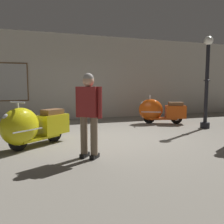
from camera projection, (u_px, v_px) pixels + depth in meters
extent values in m
plane|color=slate|center=(117.00, 138.00, 6.01)|extent=(60.00, 60.00, 0.00)
cube|color=#ADA89E|center=(83.00, 77.00, 9.41)|extent=(18.00, 0.20, 3.25)
cube|color=brown|center=(7.00, 82.00, 8.41)|extent=(1.44, 0.03, 1.36)
cube|color=#9E9E9E|center=(6.00, 82.00, 8.39)|extent=(1.36, 0.01, 1.28)
cylinder|color=black|center=(18.00, 141.00, 4.80)|extent=(0.37, 0.31, 0.40)
cylinder|color=silver|center=(18.00, 141.00, 4.80)|extent=(0.20, 0.19, 0.18)
cylinder|color=black|center=(54.00, 133.00, 5.59)|extent=(0.37, 0.31, 0.40)
cylinder|color=silver|center=(54.00, 133.00, 5.59)|extent=(0.20, 0.19, 0.18)
cube|color=gold|center=(38.00, 138.00, 5.20)|extent=(0.98, 0.87, 0.05)
ellipsoid|color=gold|center=(20.00, 127.00, 4.81)|extent=(0.99, 0.93, 0.77)
cube|color=gold|center=(53.00, 124.00, 5.54)|extent=(0.79, 0.74, 0.44)
cube|color=brown|center=(52.00, 112.00, 5.50)|extent=(0.56, 0.52, 0.12)
sphere|color=silver|center=(7.00, 118.00, 4.55)|extent=(0.15, 0.15, 0.15)
cylinder|color=silver|center=(18.00, 109.00, 4.75)|extent=(0.04, 0.04, 0.28)
cylinder|color=silver|center=(18.00, 102.00, 4.73)|extent=(0.29, 0.37, 0.03)
cube|color=silver|center=(28.00, 130.00, 4.67)|extent=(0.55, 0.42, 0.02)
cylinder|color=black|center=(149.00, 118.00, 8.27)|extent=(0.39, 0.23, 0.39)
cylinder|color=silver|center=(149.00, 118.00, 8.27)|extent=(0.20, 0.16, 0.18)
cylinder|color=black|center=(176.00, 118.00, 8.19)|extent=(0.39, 0.23, 0.39)
cylinder|color=silver|center=(176.00, 118.00, 8.19)|extent=(0.20, 0.16, 0.18)
cube|color=#C6470F|center=(163.00, 118.00, 8.24)|extent=(1.00, 0.70, 0.05)
ellipsoid|color=#C6470F|center=(151.00, 110.00, 8.24)|extent=(0.96, 0.80, 0.75)
cube|color=#C6470F|center=(175.00, 112.00, 8.17)|extent=(0.77, 0.63, 0.43)
cube|color=brown|center=(176.00, 104.00, 8.14)|extent=(0.54, 0.44, 0.12)
sphere|color=silver|center=(143.00, 104.00, 8.24)|extent=(0.15, 0.15, 0.15)
cylinder|color=silver|center=(150.00, 100.00, 8.20)|extent=(0.04, 0.04, 0.27)
cylinder|color=silver|center=(150.00, 96.00, 8.19)|extent=(0.21, 0.41, 0.03)
cube|color=silver|center=(151.00, 112.00, 7.99)|extent=(0.61, 0.28, 0.02)
cylinder|color=black|center=(205.00, 125.00, 7.36)|extent=(0.28, 0.28, 0.18)
cylinder|color=black|center=(207.00, 84.00, 7.22)|extent=(0.11, 0.11, 2.34)
torus|color=black|center=(207.00, 80.00, 7.21)|extent=(0.19, 0.19, 0.04)
sphere|color=white|center=(209.00, 41.00, 7.08)|extent=(0.27, 0.27, 0.27)
cube|color=black|center=(95.00, 156.00, 4.32)|extent=(0.23, 0.24, 0.07)
cylinder|color=#72604C|center=(94.00, 134.00, 4.26)|extent=(0.13, 0.13, 0.76)
cube|color=black|center=(85.00, 155.00, 4.40)|extent=(0.23, 0.24, 0.07)
cylinder|color=#72604C|center=(84.00, 133.00, 4.33)|extent=(0.13, 0.13, 0.76)
cube|color=maroon|center=(89.00, 102.00, 4.23)|extent=(0.39, 0.37, 0.54)
cylinder|color=maroon|center=(100.00, 103.00, 4.15)|extent=(0.08, 0.08, 0.56)
cylinder|color=maroon|center=(78.00, 102.00, 4.31)|extent=(0.08, 0.08, 0.56)
sphere|color=tan|center=(88.00, 81.00, 4.19)|extent=(0.20, 0.20, 0.20)
sphere|color=gray|center=(88.00, 78.00, 4.18)|extent=(0.19, 0.19, 0.19)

